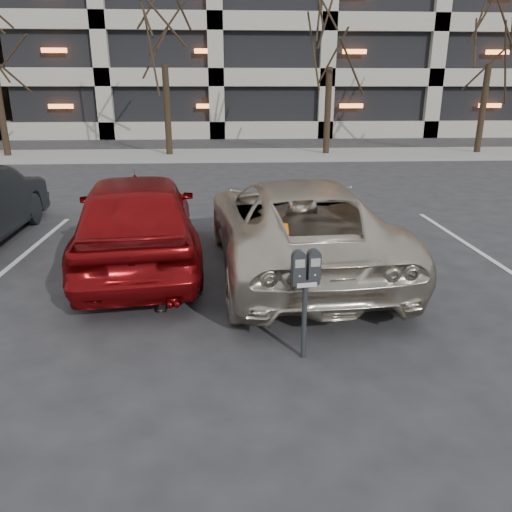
{
  "coord_description": "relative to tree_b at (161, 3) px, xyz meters",
  "views": [
    {
      "loc": [
        -0.46,
        -6.58,
        2.9
      ],
      "look_at": [
        -0.12,
        -0.59,
        0.87
      ],
      "focal_mm": 35.0,
      "sensor_mm": 36.0,
      "label": 1
    }
  ],
  "objects": [
    {
      "name": "ground",
      "position": [
        3.0,
        -16.0,
        -6.17
      ],
      "size": [
        140.0,
        140.0,
        0.0
      ],
      "primitive_type": "plane",
      "color": "#28282B",
      "rests_on": "ground"
    },
    {
      "name": "sidewalk",
      "position": [
        3.0,
        0.0,
        -6.11
      ],
      "size": [
        80.0,
        4.0,
        0.12
      ],
      "primitive_type": "cube",
      "color": "gray",
      "rests_on": "ground"
    },
    {
      "name": "stall_lines",
      "position": [
        1.6,
        -13.7,
        -6.17
      ],
      "size": [
        16.9,
        5.2,
        0.0
      ],
      "color": "silver",
      "rests_on": "ground"
    },
    {
      "name": "tree_b",
      "position": [
        0.0,
        0.0,
        0.0
      ],
      "size": [
        3.76,
        3.76,
        8.54
      ],
      "color": "black",
      "rests_on": "ground"
    },
    {
      "name": "tree_c",
      "position": [
        7.0,
        0.0,
        -0.13
      ],
      "size": [
        3.68,
        3.68,
        8.36
      ],
      "color": "black",
      "rests_on": "ground"
    },
    {
      "name": "tree_d",
      "position": [
        14.0,
        0.0,
        0.07
      ],
      "size": [
        3.8,
        3.8,
        8.64
      ],
      "color": "black",
      "rests_on": "ground"
    },
    {
      "name": "parking_meter",
      "position": [
        3.36,
        -17.63,
        -5.21
      ],
      "size": [
        0.33,
        0.17,
        1.25
      ],
      "rotation": [
        0.0,
        0.0,
        0.15
      ],
      "color": "black",
      "rests_on": "ground"
    },
    {
      "name": "suv_silver",
      "position": [
        3.65,
        -14.68,
        -5.41
      ],
      "size": [
        2.9,
        5.67,
        1.54
      ],
      "rotation": [
        0.0,
        0.0,
        3.21
      ],
      "color": "beige",
      "rests_on": "ground"
    },
    {
      "name": "car_red",
      "position": [
        1.02,
        -14.39,
        -5.35
      ],
      "size": [
        2.57,
        5.04,
        1.64
      ],
      "primitive_type": "imported",
      "rotation": [
        0.0,
        0.0,
        3.28
      ],
      "color": "maroon",
      "rests_on": "ground"
    }
  ]
}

